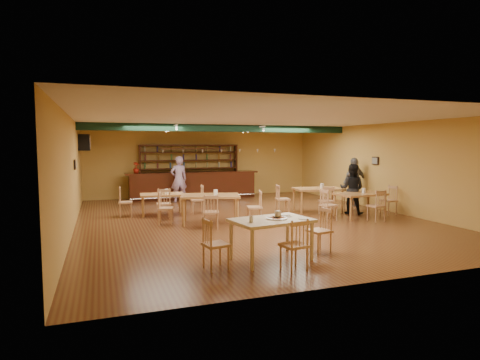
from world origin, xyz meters
name	(u,v)px	position (x,y,z in m)	size (l,w,h in m)	color
floor	(250,219)	(0.00, 0.00, 0.00)	(12.00, 12.00, 0.00)	#592C19
ceiling_beam	(223,128)	(0.00, 2.80, 2.87)	(10.00, 0.30, 0.25)	black
track_rail_left	(171,126)	(-1.80, 3.40, 2.94)	(0.05, 2.50, 0.05)	silver
track_rail_right	(253,128)	(1.40, 3.40, 2.94)	(0.05, 2.50, 0.05)	silver
ac_unit	(84,142)	(-4.80, 4.20, 2.35)	(0.34, 0.70, 0.48)	silver
picture_left	(75,165)	(-4.97, 1.00, 1.70)	(0.04, 0.34, 0.28)	black
picture_right	(375,161)	(4.97, 0.50, 1.70)	(0.04, 0.34, 0.28)	black
bar_counter	(193,185)	(-0.61, 5.15, 0.56)	(5.53, 0.85, 1.13)	#371B0B
back_bar_hutch	(190,171)	(-0.61, 5.78, 1.14)	(4.28, 0.40, 2.28)	#371B0B
poinsettia	(136,168)	(-2.93, 5.15, 1.35)	(0.25, 0.25, 0.45)	#A51C0F
dining_table_a	(162,204)	(-2.42, 1.60, 0.35)	(1.38, 0.83, 0.69)	#A26B39
dining_table_b	(318,200)	(2.69, 0.56, 0.40)	(1.60, 0.96, 0.80)	#A26B39
dining_table_c	(210,209)	(-1.32, -0.28, 0.42)	(1.66, 1.00, 0.83)	#A26B39
dining_table_d	(360,205)	(3.37, -0.86, 0.38)	(1.51, 0.91, 0.76)	#A26B39
near_table	(271,239)	(-1.15, -4.25, 0.41)	(1.52, 0.98, 0.81)	beige
pizza_tray	(277,218)	(-1.04, -4.25, 0.82)	(0.40, 0.40, 0.01)	silver
parmesan_shaker	(251,219)	(-1.64, -4.42, 0.87)	(0.07, 0.07, 0.11)	#EAE5C6
napkin_stack	(284,215)	(-0.77, -4.04, 0.83)	(0.20, 0.15, 0.03)	white
pizza_server	(283,217)	(-0.88, -4.20, 0.83)	(0.32, 0.09, 0.00)	silver
side_plate	(304,219)	(-0.55, -4.47, 0.82)	(0.22, 0.22, 0.01)	white
patron_bar	(179,179)	(-1.37, 4.33, 0.91)	(0.66, 0.44, 1.82)	#844BA3
patron_right_a	(352,189)	(3.49, -0.24, 0.82)	(0.80, 0.62, 1.65)	black
patron_right_b	(355,182)	(4.57, 1.14, 0.90)	(1.05, 0.44, 1.79)	slate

